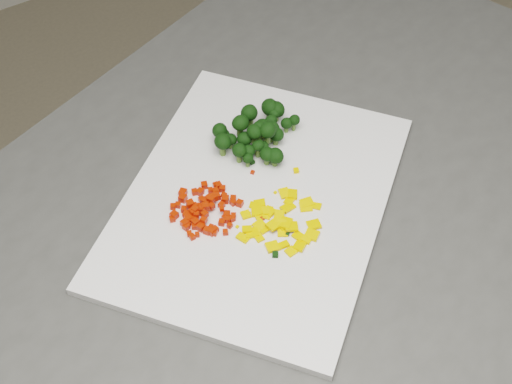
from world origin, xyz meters
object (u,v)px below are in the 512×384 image
carrot_pile (206,206)px  counter_block (292,345)px  pepper_pile (282,221)px  broccoli_pile (258,127)px  cutting_board (256,200)px

carrot_pile → counter_block: bearing=-10.8°
pepper_pile → broccoli_pile: (0.06, 0.14, 0.02)m
carrot_pile → pepper_pile: (0.07, -0.07, -0.01)m
counter_block → pepper_pile: bearing=-146.9°
pepper_pile → broccoli_pile: 0.16m
carrot_pile → cutting_board: bearing=-10.1°
counter_block → carrot_pile: (-0.14, 0.03, 0.47)m
carrot_pile → pepper_pile: size_ratio=0.86×
carrot_pile → broccoli_pile: 0.15m
broccoli_pile → pepper_pile: bearing=-111.2°
pepper_pile → counter_block: bearing=33.1°
cutting_board → pepper_pile: size_ratio=3.88×
carrot_pile → broccoli_pile: (0.13, 0.07, 0.01)m
carrot_pile → broccoli_pile: bearing=30.2°
cutting_board → pepper_pile: bearing=-87.4°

